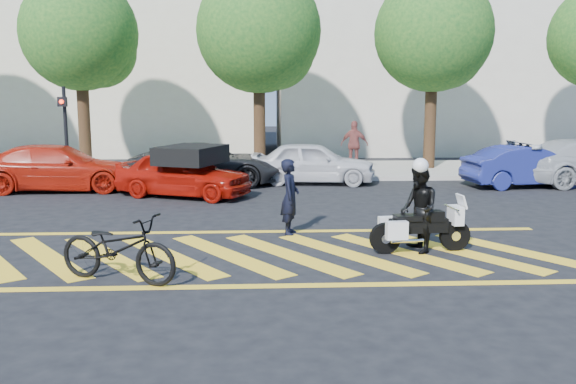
{
  "coord_description": "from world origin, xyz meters",
  "views": [
    {
      "loc": [
        -0.0,
        -11.03,
        2.97
      ],
      "look_at": [
        0.55,
        0.79,
        1.05
      ],
      "focal_mm": 38.0,
      "sensor_mm": 36.0,
      "label": 1
    }
  ],
  "objects_px": {
    "police_motorcycle": "(419,228)",
    "parked_left": "(58,168)",
    "parked_mid_left": "(206,164)",
    "parked_right": "(527,166)",
    "officer_bike": "(290,197)",
    "bicycle": "(118,248)",
    "officer_moto": "(419,209)",
    "red_convertible": "(183,174)",
    "parked_mid_right": "(313,163)"
  },
  "relations": [
    {
      "from": "parked_left",
      "to": "parked_right",
      "type": "bearing_deg",
      "value": -92.12
    },
    {
      "from": "parked_left",
      "to": "parked_right",
      "type": "xyz_separation_m",
      "value": [
        14.76,
        0.06,
        -0.04
      ]
    },
    {
      "from": "officer_moto",
      "to": "red_convertible",
      "type": "bearing_deg",
      "value": -147.71
    },
    {
      "from": "police_motorcycle",
      "to": "parked_right",
      "type": "bearing_deg",
      "value": 48.52
    },
    {
      "from": "parked_left",
      "to": "officer_bike",
      "type": "bearing_deg",
      "value": -134.7
    },
    {
      "from": "police_motorcycle",
      "to": "parked_left",
      "type": "bearing_deg",
      "value": 133.19
    },
    {
      "from": "parked_mid_right",
      "to": "parked_left",
      "type": "bearing_deg",
      "value": 105.24
    },
    {
      "from": "red_convertible",
      "to": "police_motorcycle",
      "type": "bearing_deg",
      "value": -118.93
    },
    {
      "from": "officer_bike",
      "to": "parked_mid_right",
      "type": "relative_size",
      "value": 0.39
    },
    {
      "from": "parked_mid_right",
      "to": "parked_right",
      "type": "xyz_separation_m",
      "value": [
        6.79,
        -1.08,
        -0.04
      ]
    },
    {
      "from": "red_convertible",
      "to": "parked_right",
      "type": "height_order",
      "value": "red_convertible"
    },
    {
      "from": "bicycle",
      "to": "police_motorcycle",
      "type": "xyz_separation_m",
      "value": [
        5.25,
        1.6,
        -0.08
      ]
    },
    {
      "from": "officer_bike",
      "to": "police_motorcycle",
      "type": "relative_size",
      "value": 0.82
    },
    {
      "from": "red_convertible",
      "to": "parked_mid_left",
      "type": "xyz_separation_m",
      "value": [
        0.47,
        2.43,
        0.01
      ]
    },
    {
      "from": "bicycle",
      "to": "parked_mid_left",
      "type": "relative_size",
      "value": 0.42
    },
    {
      "from": "officer_bike",
      "to": "officer_moto",
      "type": "bearing_deg",
      "value": -114.31
    },
    {
      "from": "officer_moto",
      "to": "officer_bike",
      "type": "bearing_deg",
      "value": -130.83
    },
    {
      "from": "parked_mid_right",
      "to": "officer_moto",
      "type": "bearing_deg",
      "value": -165.16
    },
    {
      "from": "bicycle",
      "to": "parked_mid_right",
      "type": "bearing_deg",
      "value": 1.49
    },
    {
      "from": "red_convertible",
      "to": "parked_mid_left",
      "type": "relative_size",
      "value": 0.81
    },
    {
      "from": "officer_bike",
      "to": "officer_moto",
      "type": "distance_m",
      "value": 2.84
    },
    {
      "from": "officer_moto",
      "to": "parked_left",
      "type": "distance_m",
      "value": 12.07
    },
    {
      "from": "red_convertible",
      "to": "parked_mid_right",
      "type": "height_order",
      "value": "parked_mid_right"
    },
    {
      "from": "officer_bike",
      "to": "parked_left",
      "type": "relative_size",
      "value": 0.33
    },
    {
      "from": "officer_bike",
      "to": "police_motorcycle",
      "type": "bearing_deg",
      "value": -114.22
    },
    {
      "from": "bicycle",
      "to": "officer_moto",
      "type": "bearing_deg",
      "value": -50.69
    },
    {
      "from": "parked_mid_left",
      "to": "parked_right",
      "type": "relative_size",
      "value": 1.22
    },
    {
      "from": "bicycle",
      "to": "parked_mid_left",
      "type": "height_order",
      "value": "parked_mid_left"
    },
    {
      "from": "bicycle",
      "to": "parked_left",
      "type": "xyz_separation_m",
      "value": [
        -3.94,
        9.44,
        0.16
      ]
    },
    {
      "from": "officer_bike",
      "to": "police_motorcycle",
      "type": "distance_m",
      "value": 2.87
    },
    {
      "from": "bicycle",
      "to": "parked_right",
      "type": "xyz_separation_m",
      "value": [
        10.81,
        9.5,
        0.11
      ]
    },
    {
      "from": "parked_mid_right",
      "to": "parked_right",
      "type": "bearing_deg",
      "value": -91.86
    },
    {
      "from": "officer_moto",
      "to": "parked_left",
      "type": "height_order",
      "value": "officer_moto"
    },
    {
      "from": "bicycle",
      "to": "parked_mid_left",
      "type": "xyz_separation_m",
      "value": [
        0.5,
        10.53,
        0.14
      ]
    },
    {
      "from": "parked_mid_left",
      "to": "police_motorcycle",
      "type": "bearing_deg",
      "value": -149.82
    },
    {
      "from": "bicycle",
      "to": "parked_mid_left",
      "type": "distance_m",
      "value": 10.55
    },
    {
      "from": "bicycle",
      "to": "parked_right",
      "type": "distance_m",
      "value": 14.39
    },
    {
      "from": "parked_mid_left",
      "to": "red_convertible",
      "type": "bearing_deg",
      "value": 171.34
    },
    {
      "from": "officer_moto",
      "to": "parked_left",
      "type": "relative_size",
      "value": 0.34
    },
    {
      "from": "officer_bike",
      "to": "officer_moto",
      "type": "height_order",
      "value": "officer_moto"
    },
    {
      "from": "police_motorcycle",
      "to": "officer_moto",
      "type": "xyz_separation_m",
      "value": [
        -0.01,
        0.0,
        0.36
      ]
    },
    {
      "from": "officer_moto",
      "to": "red_convertible",
      "type": "xyz_separation_m",
      "value": [
        -5.2,
        6.51,
        -0.15
      ]
    },
    {
      "from": "bicycle",
      "to": "parked_mid_right",
      "type": "height_order",
      "value": "parked_mid_right"
    },
    {
      "from": "parked_mid_left",
      "to": "officer_bike",
      "type": "bearing_deg",
      "value": -159.71
    },
    {
      "from": "bicycle",
      "to": "parked_mid_right",
      "type": "distance_m",
      "value": 11.32
    },
    {
      "from": "parked_mid_right",
      "to": "parked_mid_left",
      "type": "bearing_deg",
      "value": 97.82
    },
    {
      "from": "police_motorcycle",
      "to": "parked_mid_left",
      "type": "xyz_separation_m",
      "value": [
        -4.74,
        8.94,
        0.21
      ]
    },
    {
      "from": "bicycle",
      "to": "parked_right",
      "type": "height_order",
      "value": "parked_right"
    },
    {
      "from": "parked_mid_left",
      "to": "parked_right",
      "type": "bearing_deg",
      "value": -93.5
    },
    {
      "from": "parked_left",
      "to": "parked_mid_right",
      "type": "height_order",
      "value": "parked_left"
    }
  ]
}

